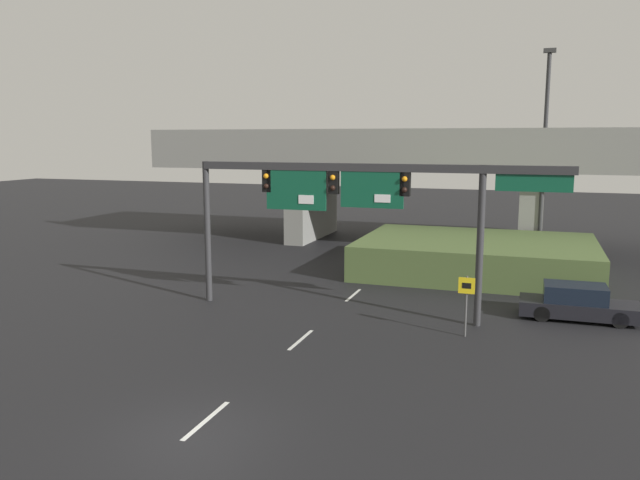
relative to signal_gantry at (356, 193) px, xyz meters
The scene contains 8 objects.
ground_plane 12.80m from the signal_gantry, 94.60° to the right, with size 160.00×160.00×0.00m, color black.
lane_markings 6.04m from the signal_gantry, 106.93° to the left, with size 0.14×30.38×0.01m.
signal_gantry is the anchor object (origin of this frame).
speed_limit_sign 6.13m from the signal_gantry, 18.26° to the right, with size 0.60×0.11×2.30m.
highway_light_pole_near 16.73m from the signal_gantry, 63.98° to the left, with size 0.70×0.36×12.43m.
overpass_bridge 18.79m from the signal_gantry, 92.87° to the left, with size 36.24×9.69×7.91m.
grass_embankment 11.62m from the signal_gantry, 67.93° to the left, with size 12.37×9.12×1.86m.
parked_sedan_near_right 10.10m from the signal_gantry, 14.43° to the left, with size 4.67×1.86×1.43m.
Camera 1 is at (7.82, -12.74, 7.29)m, focal length 35.00 mm.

